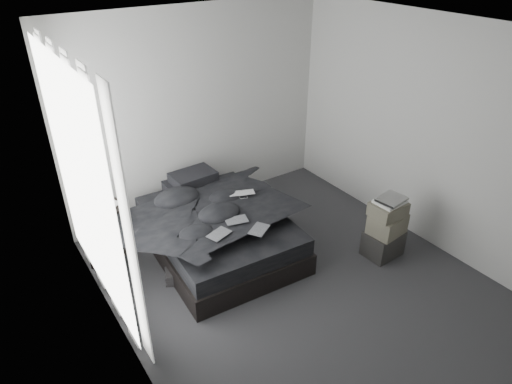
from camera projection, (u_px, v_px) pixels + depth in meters
floor at (297, 283)px, 4.92m from camera, size 3.60×4.20×0.01m
ceiling at (312, 32)px, 3.63m from camera, size 3.60×4.20×0.01m
wall_back at (199, 112)px, 5.78m from camera, size 3.60×0.01×2.60m
wall_left at (116, 240)px, 3.40m from camera, size 0.01×4.20×2.60m
wall_right at (427, 135)px, 5.15m from camera, size 0.01×4.20×2.60m
window_left at (83, 185)px, 4.03m from camera, size 0.02×2.00×2.30m
curtain_left at (90, 190)px, 4.09m from camera, size 0.06×2.12×2.48m
bed at (219, 241)px, 5.37m from camera, size 1.54×1.97×0.26m
mattress at (218, 225)px, 5.26m from camera, size 1.48×1.91×0.20m
duvet at (219, 211)px, 5.12m from camera, size 1.49×1.69×0.22m
pillow_lower at (188, 186)px, 5.70m from camera, size 0.59×0.42×0.13m
pillow_upper at (193, 177)px, 5.66m from camera, size 0.55×0.39×0.12m
laptop at (242, 190)px, 5.28m from camera, size 0.35×0.29×0.02m
comic_a at (219, 228)px, 4.62m from camera, size 0.28×0.22×0.01m
comic_b at (236, 214)px, 4.84m from camera, size 0.27×0.21×0.01m
comic_c at (259, 223)px, 4.69m from camera, size 0.28×0.26×0.01m
side_stand at (108, 239)px, 4.95m from camera, size 0.54×0.54×0.79m
papers at (103, 207)px, 4.75m from camera, size 0.38×0.34×0.02m
floor_books at (172, 276)px, 4.91m from camera, size 0.20×0.23×0.13m
box_lower at (383, 243)px, 5.29m from camera, size 0.43×0.34×0.31m
box_mid at (387, 224)px, 5.15m from camera, size 0.42×0.35×0.23m
box_upper at (388, 209)px, 5.05m from camera, size 0.37×0.30×0.16m
art_book_white at (390, 201)px, 5.01m from camera, size 0.33×0.27×0.03m
art_book_snake at (392, 199)px, 4.99m from camera, size 0.34×0.29×0.03m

